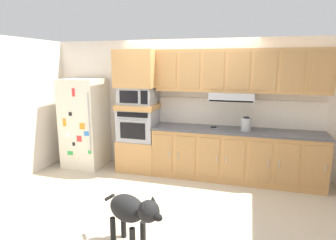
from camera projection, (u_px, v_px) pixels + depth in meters
The scene contains 16 objects.
ground_plane at pixel (174, 190), 4.71m from camera, with size 9.60×9.60×0.00m, color beige.
back_kitchen_wall at pixel (189, 106), 5.52m from camera, with size 6.20×0.12×2.50m, color silver.
side_panel_left at pixel (27, 108), 5.23m from camera, with size 0.12×7.10×2.50m, color silver.
refrigerator at pixel (85, 123), 5.74m from camera, with size 0.76×0.73×1.76m.
oven_base_cabinet at pixel (139, 154), 5.61m from camera, with size 0.74×0.62×0.60m, color tan.
built_in_oven at pixel (138, 125), 5.49m from camera, with size 0.70×0.62×0.60m.
appliance_mid_shelf at pixel (138, 107), 5.42m from camera, with size 0.74×0.62×0.10m, color tan.
microwave at pixel (138, 96), 5.38m from camera, with size 0.64×0.54×0.32m.
appliance_upper_cabinet at pixel (137, 69), 5.29m from camera, with size 0.74×0.62×0.68m, color tan.
lower_cabinet_run at pixel (235, 156), 5.08m from camera, with size 2.93×0.63×0.88m.
countertop_slab at pixel (236, 131), 5.00m from camera, with size 2.97×0.64×0.04m, color #4C4C51.
backsplash_panel at pixel (238, 113), 5.22m from camera, with size 2.97×0.02×0.50m, color white.
upper_cabinet_with_hood at pixel (239, 72), 4.92m from camera, with size 2.93×0.48×0.88m.
screwdriver at pixel (214, 127), 5.10m from camera, with size 0.15×0.16×0.03m.
electric_kettle at pixel (246, 124), 4.88m from camera, with size 0.17×0.17×0.24m.
dog at pixel (132, 211), 3.14m from camera, with size 0.86×0.48×0.68m.
Camera 1 is at (1.12, -4.26, 2.05)m, focal length 30.53 mm.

